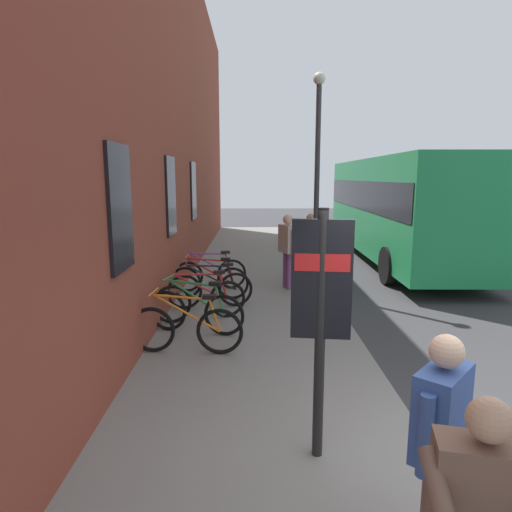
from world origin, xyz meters
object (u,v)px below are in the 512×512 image
Objects in this scene: bicycle_beside_lamp at (211,289)px; street_lamp at (317,164)px; bicycle_by_door at (196,311)px; bicycle_nearest_sign at (201,300)px; city_bus at (398,204)px; pedestrian_crossing_street at (288,244)px; bicycle_end_of_row at (209,282)px; transit_info_sign at (321,296)px; pedestrian_by_facade at (440,428)px; pedestrian_near_bus at (311,240)px; bicycle_leaning_wall at (211,274)px; bicycle_under_window at (186,329)px.

bicycle_beside_lamp is 3.85m from street_lamp.
bicycle_beside_lamp is at bearing -4.63° from bicycle_by_door.
street_lamp is (2.41, -2.48, 2.58)m from bicycle_nearest_sign.
city_bus is 5.88× the size of pedestrian_crossing_street.
pedestrian_crossing_street reaches higher than bicycle_end_of_row.
bicycle_end_of_row is 0.74× the size of transit_info_sign.
transit_info_sign is 1.48m from pedestrian_by_facade.
bicycle_beside_lamp is at bearing 135.63° from city_bus.
city_bus reaches higher than bicycle_end_of_row.
pedestrian_by_facade is at bearing 178.46° from pedestrian_near_bus.
bicycle_leaning_wall is 2.69m from pedestrian_near_bus.
bicycle_by_door is 9.42m from city_bus.
pedestrian_by_facade is at bearing -148.81° from bicycle_under_window.
bicycle_under_window is 3.83m from bicycle_leaning_wall.
transit_info_sign is at bearing -165.66° from bicycle_leaning_wall.
street_lamp reaches higher than transit_info_sign.
bicycle_beside_lamp is 3.32m from pedestrian_near_bus.
pedestrian_by_facade is at bearing 163.39° from city_bus.
bicycle_beside_lamp is at bearing -172.06° from bicycle_end_of_row.
bicycle_nearest_sign is 3.98m from pedestrian_near_bus.
bicycle_beside_lamp is at bearing -8.06° from bicycle_nearest_sign.
pedestrian_crossing_street is (0.17, -1.84, 0.71)m from bicycle_leaning_wall.
street_lamp is at bearing -1.90° from pedestrian_by_facade.
transit_info_sign reaches higher than bicycle_under_window.
bicycle_end_of_row is at bearing 110.98° from street_lamp.
city_bus is (6.59, -5.78, 1.41)m from bicycle_nearest_sign.
bicycle_nearest_sign and bicycle_beside_lamp have the same top height.
pedestrian_near_bus is (7.17, -0.85, -0.52)m from transit_info_sign.
bicycle_end_of_row is at bearing 15.82° from transit_info_sign.
city_bus reaches higher than pedestrian_near_bus.
bicycle_by_door is at bearing 25.24° from transit_info_sign.
bicycle_by_door is at bearing 25.76° from pedestrian_by_facade.
bicycle_leaning_wall is 0.98× the size of pedestrian_near_bus.
bicycle_nearest_sign is at bearing -179.37° from bicycle_leaning_wall.
bicycle_by_door is 1.03× the size of pedestrian_by_facade.
bicycle_leaning_wall is (0.78, 0.05, 0.00)m from bicycle_end_of_row.
street_lamp is (1.61, -2.37, 2.58)m from bicycle_beside_lamp.
transit_info_sign is at bearing -147.00° from bicycle_under_window.
pedestrian_by_facade is at bearing -162.02° from bicycle_end_of_row.
pedestrian_by_facade is at bearing -157.33° from bicycle_nearest_sign.
street_lamp is (6.52, -0.88, 1.37)m from transit_info_sign.
bicycle_under_window and bicycle_leaning_wall have the same top height.
bicycle_by_door is 1.02× the size of bicycle_nearest_sign.
bicycle_beside_lamp is 2.45m from pedestrian_crossing_street.
bicycle_under_window is 4.42m from pedestrian_by_facade.
street_lamp reaches higher than pedestrian_near_bus.
bicycle_under_window is 0.35× the size of street_lamp.
bicycle_by_door is 0.98× the size of pedestrian_near_bus.
pedestrian_crossing_street is at bearing 89.84° from street_lamp.
bicycle_under_window is 3.05m from bicycle_end_of_row.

